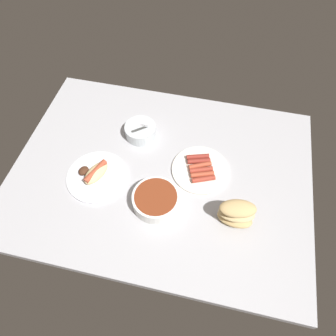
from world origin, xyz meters
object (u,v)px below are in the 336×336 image
bowl_chili (156,200)px  plate_hotdog_assembled (96,175)px  bread_stack (236,213)px  bowl_coleslaw (140,130)px  plate_sausages (200,169)px

bowl_chili → plate_hotdog_assembled: (-26.04, 6.18, -1.31)cm
bread_stack → bowl_coleslaw: (-44.29, 31.68, -2.43)cm
plate_sausages → plate_hotdog_assembled: plate_hotdog_assembled is taller
bowl_coleslaw → plate_hotdog_assembled: (-11.29, -25.20, -1.30)cm
bread_stack → bowl_chili: bread_stack is taller
bread_stack → plate_sausages: bearing=129.7°
bread_stack → plate_hotdog_assembled: 56.07cm
bowl_chili → plate_hotdog_assembled: 26.79cm
bread_stack → bowl_chili: bearing=179.4°
bowl_coleslaw → plate_sausages: bearing=-24.1°
bowl_coleslaw → plate_sausages: size_ratio=0.64×
bowl_chili → plate_hotdog_assembled: size_ratio=0.73×
plate_hotdog_assembled → bread_stack: bearing=-6.6°
bowl_chili → plate_sausages: size_ratio=0.76×
bowl_chili → bowl_coleslaw: bearing=115.2°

